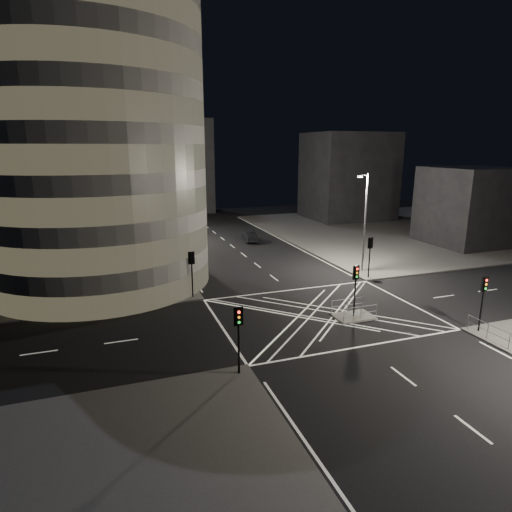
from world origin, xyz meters
name	(u,v)px	position (x,y,z in m)	size (l,w,h in m)	color
ground	(321,314)	(0.00, 0.00, 0.00)	(120.00, 120.00, 0.00)	black
sidewalk_far_right	(405,229)	(29.00, 27.00, 0.07)	(42.00, 42.00, 0.15)	#4F4D4A
central_island	(353,316)	(2.00, -1.50, 0.07)	(3.00, 2.00, 0.15)	slate
office_tower_curved	(40,147)	(-20.74, 18.74, 12.65)	(30.00, 29.00, 27.20)	gray
office_block_rear	(53,158)	(-22.00, 42.00, 11.15)	(24.00, 16.00, 22.00)	gray
building_right_far	(348,176)	(26.00, 40.00, 7.65)	(14.00, 12.00, 15.00)	black
building_right_near	(469,206)	(30.00, 16.00, 5.15)	(10.00, 10.00, 10.00)	black
building_far_end	(165,167)	(-4.00, 58.00, 9.00)	(18.00, 8.00, 18.00)	black
tree_a	(167,247)	(-10.50, 9.00, 4.21)	(3.80, 3.80, 6.26)	black
tree_b	(158,225)	(-10.50, 15.00, 5.12)	(4.13, 4.13, 7.36)	black
tree_c	(152,218)	(-10.50, 21.00, 4.92)	(4.09, 4.09, 7.14)	black
tree_d	(147,211)	(-10.50, 27.00, 4.91)	(4.53, 4.53, 7.37)	black
tree_e	(143,205)	(-10.50, 33.00, 4.90)	(4.55, 4.55, 7.38)	black
traffic_signal_fl	(192,266)	(-8.80, 6.80, 2.91)	(0.55, 0.22, 4.00)	black
traffic_signal_nl	(238,328)	(-8.80, -6.80, 2.91)	(0.55, 0.22, 4.00)	black
traffic_signal_fr	(370,250)	(8.80, 6.80, 2.91)	(0.55, 0.22, 4.00)	black
traffic_signal_nr	(483,293)	(8.80, -6.80, 2.91)	(0.55, 0.22, 4.00)	black
traffic_signal_island	(356,281)	(2.00, -1.50, 2.91)	(0.55, 0.22, 4.00)	black
street_lamp_left_near	(173,225)	(-9.44, 12.00, 5.54)	(1.25, 0.25, 10.00)	slate
street_lamp_left_far	(153,203)	(-9.44, 30.00, 5.54)	(1.25, 0.25, 10.00)	slate
street_lamp_right_far	(365,220)	(9.44, 9.00, 5.54)	(1.25, 0.25, 10.00)	slate
railing_island_south	(360,313)	(2.00, -2.40, 0.70)	(2.80, 0.06, 1.10)	slate
railing_island_north	(348,305)	(2.00, -0.60, 0.70)	(2.80, 0.06, 1.10)	slate
sedan	(250,237)	(3.04, 26.84, 0.70)	(1.47, 4.22, 1.39)	black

